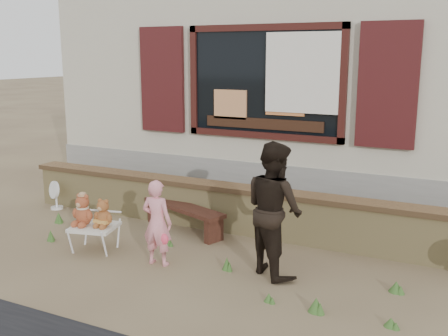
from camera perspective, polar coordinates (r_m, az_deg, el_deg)
The scene contains 11 objects.
ground at distance 6.67m, azimuth -2.32°, elevation -9.43°, with size 80.00×80.00×0.00m, color brown.
shopfront at distance 10.36m, azimuth 9.73°, elevation 9.55°, with size 8.04×5.13×4.00m.
brick_wall at distance 7.40m, azimuth 1.38°, elevation -4.40°, with size 7.10×0.36×0.67m.
bench at distance 7.47m, azimuth -4.43°, elevation -4.82°, with size 1.47×0.79×0.37m.
folding_chair at distance 6.90m, azimuth -13.93°, elevation -6.33°, with size 0.64×0.59×0.33m.
teddy_bear_left at distance 6.90m, azimuth -15.07°, elevation -4.34°, with size 0.30×0.26×0.41m, color brown, non-canonical shape.
teddy_bear_right at distance 6.78m, azimuth -12.96°, elevation -4.73°, with size 0.27×0.23×0.37m, color brown, non-canonical shape.
child at distance 6.26m, azimuth -7.30°, elevation -5.93°, with size 0.38×0.25×1.04m, color pink.
adult at distance 5.92m, azimuth 5.47°, elevation -4.44°, with size 0.75×0.58×1.53m, color black.
fan_left at distance 8.91m, azimuth -17.81°, elevation -2.80°, with size 0.30×0.20×0.47m.
grass_tufts at distance 6.16m, azimuth -0.18°, elevation -10.63°, with size 5.09×1.13×0.16m.
Camera 1 is at (2.99, -5.42, 2.47)m, focal length 42.00 mm.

